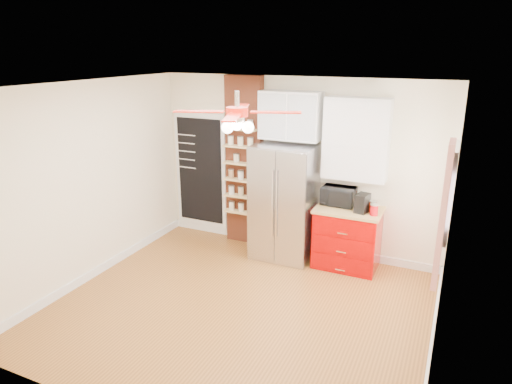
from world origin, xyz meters
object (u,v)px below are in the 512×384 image
at_px(fridge, 284,202).
at_px(canister_left, 374,210).
at_px(ceiling_fan, 237,112).
at_px(toaster_oven, 338,196).
at_px(red_cabinet, 347,238).
at_px(coffee_maker, 362,203).
at_px(pantry_jar_oats, 236,158).

xyz_separation_m(fridge, canister_left, (1.34, -0.07, 0.10)).
relative_size(ceiling_fan, toaster_oven, 2.93).
height_order(red_cabinet, canister_left, canister_left).
height_order(red_cabinet, toaster_oven, toaster_oven).
relative_size(fridge, red_cabinet, 1.86).
bearing_deg(fridge, coffee_maker, -0.93).
height_order(toaster_oven, coffee_maker, coffee_maker).
bearing_deg(ceiling_fan, coffee_maker, 55.33).
relative_size(ceiling_fan, canister_left, 9.57).
bearing_deg(red_cabinet, toaster_oven, 150.83).
bearing_deg(canister_left, ceiling_fan, -129.59).
relative_size(toaster_oven, pantry_jar_oats, 4.09).
relative_size(fridge, toaster_oven, 3.66).
xyz_separation_m(ceiling_fan, pantry_jar_oats, (-0.93, 1.80, -0.99)).
distance_m(toaster_oven, pantry_jar_oats, 1.71).
bearing_deg(ceiling_fan, fridge, 91.76).
relative_size(fridge, ceiling_fan, 1.25).
bearing_deg(coffee_maker, canister_left, -4.52).
height_order(fridge, toaster_oven, fridge).
relative_size(toaster_oven, coffee_maker, 1.79).
height_order(red_cabinet, coffee_maker, coffee_maker).
bearing_deg(pantry_jar_oats, toaster_oven, -0.39).
height_order(red_cabinet, ceiling_fan, ceiling_fan).
distance_m(toaster_oven, coffee_maker, 0.42).
bearing_deg(red_cabinet, ceiling_fan, -118.71).
relative_size(ceiling_fan, pantry_jar_oats, 11.97).
bearing_deg(coffee_maker, pantry_jar_oats, -173.42).
height_order(coffee_maker, pantry_jar_oats, pantry_jar_oats).
bearing_deg(fridge, pantry_jar_oats, 169.26).
distance_m(canister_left, pantry_jar_oats, 2.28).
bearing_deg(red_cabinet, fridge, -177.05).
bearing_deg(toaster_oven, red_cabinet, -28.13).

